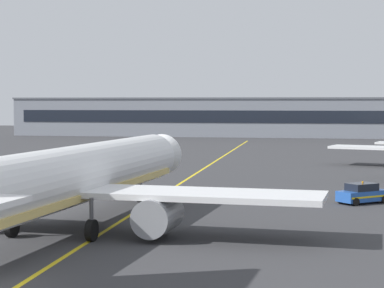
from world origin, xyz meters
The scene contains 6 objects.
ground_plane centered at (0.00, 0.00, 0.00)m, with size 400.00×400.00×0.00m, color #353538.
taxiway_centreline centered at (0.00, 30.00, 0.00)m, with size 0.30×180.00×0.01m, color yellow.
airliner_foreground centered at (-1.83, 12.67, 3.37)m, with size 32.26×41.52×11.65m.
service_car_third centered at (17.04, 29.90, 0.77)m, with size 4.35×4.12×1.79m.
safety_cone_by_nose_gear centered at (-0.56, 29.64, 0.26)m, with size 0.44×0.44×0.55m.
terminal_building centered at (4.02, 139.09, 4.56)m, with size 128.48×12.40×9.11m.
Camera 1 is at (14.26, -29.77, 8.25)m, focal length 67.75 mm.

